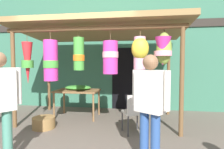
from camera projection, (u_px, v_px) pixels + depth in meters
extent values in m
plane|color=#60564C|center=(74.00, 134.00, 3.82)|extent=(30.00, 30.00, 0.00)
cube|color=#387056|center=(99.00, 43.00, 6.16)|extent=(9.92, 0.25, 4.40)
cube|color=#2D2823|center=(98.00, 26.00, 5.99)|extent=(8.93, 0.04, 0.24)
cube|color=black|center=(129.00, 79.00, 5.94)|extent=(1.10, 0.03, 2.00)
cylinder|color=brown|center=(14.00, 80.00, 4.19)|extent=(0.09, 0.09, 2.22)
cylinder|color=brown|center=(182.00, 82.00, 3.66)|extent=(0.09, 0.09, 2.22)
cylinder|color=brown|center=(49.00, 75.00, 5.83)|extent=(0.09, 0.09, 2.22)
cylinder|color=brown|center=(168.00, 77.00, 5.30)|extent=(0.09, 0.09, 2.22)
cylinder|color=brown|center=(92.00, 28.00, 3.87)|extent=(3.91, 0.10, 0.10)
cylinder|color=brown|center=(106.00, 34.00, 5.50)|extent=(3.91, 0.10, 0.10)
cube|color=olive|center=(100.00, 30.00, 4.68)|extent=(4.21, 2.16, 0.29)
cylinder|color=brown|center=(27.00, 38.00, 4.16)|extent=(0.01, 0.01, 0.20)
cone|color=red|center=(28.00, 63.00, 4.19)|extent=(0.24, 0.24, 0.96)
cylinder|color=green|center=(28.00, 64.00, 4.19)|extent=(0.26, 0.26, 0.17)
cylinder|color=brown|center=(50.00, 36.00, 3.98)|extent=(0.01, 0.01, 0.18)
cylinder|color=#D13399|center=(51.00, 61.00, 4.01)|extent=(0.30, 0.30, 0.89)
cylinder|color=green|center=(51.00, 64.00, 4.02)|extent=(0.33, 0.33, 0.16)
cylinder|color=brown|center=(79.00, 35.00, 4.00)|extent=(0.01, 0.01, 0.12)
cylinder|color=green|center=(79.00, 54.00, 4.02)|extent=(0.23, 0.23, 0.72)
cylinder|color=orange|center=(79.00, 58.00, 4.03)|extent=(0.25, 0.25, 0.13)
cylinder|color=brown|center=(110.00, 36.00, 3.87)|extent=(0.01, 0.01, 0.22)
cylinder|color=#D13399|center=(110.00, 58.00, 3.90)|extent=(0.32, 0.32, 0.70)
cylinder|color=pink|center=(110.00, 55.00, 3.90)|extent=(0.34, 0.34, 0.13)
cylinder|color=brown|center=(140.00, 34.00, 3.81)|extent=(0.01, 0.01, 0.14)
cylinder|color=pink|center=(140.00, 53.00, 3.83)|extent=(0.25, 0.25, 0.68)
cylinder|color=green|center=(140.00, 53.00, 3.84)|extent=(0.27, 0.27, 0.12)
cylinder|color=brown|center=(163.00, 33.00, 3.69)|extent=(0.01, 0.01, 0.16)
cone|color=#D13399|center=(163.00, 51.00, 3.71)|extent=(0.33, 0.33, 0.58)
cylinder|color=pink|center=(163.00, 53.00, 3.71)|extent=(0.36, 0.36, 0.10)
cylinder|color=#4C3D23|center=(164.00, 31.00, 3.72)|extent=(0.02, 0.02, 0.06)
ellipsoid|color=#89A842|center=(164.00, 49.00, 3.74)|extent=(0.31, 0.26, 0.66)
cylinder|color=#4C3D23|center=(140.00, 34.00, 3.76)|extent=(0.02, 0.02, 0.15)
ellipsoid|color=yellow|center=(140.00, 48.00, 3.77)|extent=(0.36, 0.30, 0.46)
cube|color=brown|center=(77.00, 91.00, 5.04)|extent=(1.17, 0.76, 0.04)
cylinder|color=brown|center=(54.00, 106.00, 4.81)|extent=(0.05, 0.05, 0.72)
cylinder|color=brown|center=(93.00, 108.00, 4.65)|extent=(0.05, 0.05, 0.72)
cylinder|color=brown|center=(64.00, 101.00, 5.46)|extent=(0.05, 0.05, 0.72)
cylinder|color=brown|center=(99.00, 102.00, 5.31)|extent=(0.05, 0.05, 0.72)
ellipsoid|color=green|center=(78.00, 88.00, 5.10)|extent=(0.73, 0.51, 0.12)
ellipsoid|color=pink|center=(81.00, 88.00, 5.02)|extent=(0.33, 0.26, 0.08)
cube|color=beige|center=(133.00, 112.00, 3.89)|extent=(0.53, 0.53, 0.04)
cube|color=beige|center=(136.00, 105.00, 3.71)|extent=(0.38, 0.20, 0.40)
cylinder|color=#333338|center=(137.00, 119.00, 4.12)|extent=(0.03, 0.03, 0.44)
cylinder|color=#333338|center=(122.00, 121.00, 4.02)|extent=(0.03, 0.03, 0.44)
cylinder|color=#333338|center=(144.00, 124.00, 3.78)|extent=(0.03, 0.03, 0.44)
cylinder|color=#333338|center=(128.00, 126.00, 3.68)|extent=(0.03, 0.03, 0.44)
cylinder|color=olive|center=(44.00, 123.00, 4.18)|extent=(0.50, 0.50, 0.26)
cylinder|color=#2D5193|center=(144.00, 137.00, 2.66)|extent=(0.13, 0.13, 0.79)
cylinder|color=#2D5193|center=(155.00, 141.00, 2.54)|extent=(0.13, 0.13, 0.79)
cube|color=silver|center=(150.00, 91.00, 2.56)|extent=(0.45, 0.41, 0.59)
cylinder|color=silver|center=(135.00, 87.00, 2.73)|extent=(0.08, 0.08, 0.53)
cylinder|color=silver|center=(167.00, 91.00, 2.39)|extent=(0.08, 0.08, 0.53)
sphere|color=#896042|center=(150.00, 62.00, 2.54)|extent=(0.22, 0.22, 0.22)
cylinder|color=#4C8E7A|center=(7.00, 138.00, 2.63)|extent=(0.13, 0.13, 0.81)
cylinder|color=silver|center=(18.00, 86.00, 2.70)|extent=(0.08, 0.08, 0.54)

